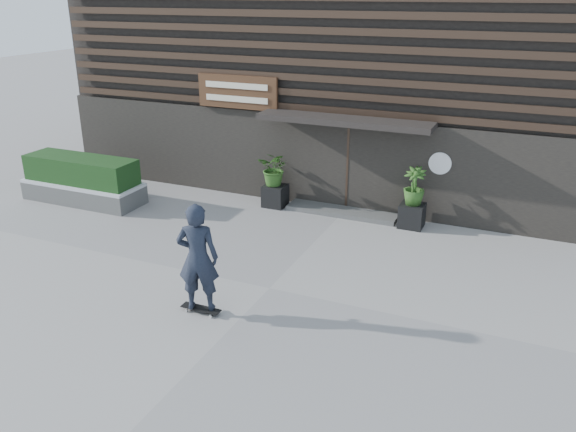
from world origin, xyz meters
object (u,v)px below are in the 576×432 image
at_px(planter_pot_left, 275,196).
at_px(raised_bed, 84,192).
at_px(planter_pot_right, 412,216).
at_px(skateboarder, 198,258).

relative_size(planter_pot_left, raised_bed, 0.17).
bearing_deg(raised_bed, planter_pot_left, 19.22).
bearing_deg(planter_pot_right, raised_bed, -168.66).
distance_m(planter_pot_right, raised_bed, 9.13).
bearing_deg(skateboarder, planter_pot_left, 101.09).
height_order(planter_pot_left, skateboarder, skateboarder).
distance_m(planter_pot_left, planter_pot_right, 3.80).
distance_m(planter_pot_right, skateboarder, 6.41).
bearing_deg(planter_pot_left, raised_bed, -160.78).
height_order(planter_pot_left, raised_bed, planter_pot_left).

